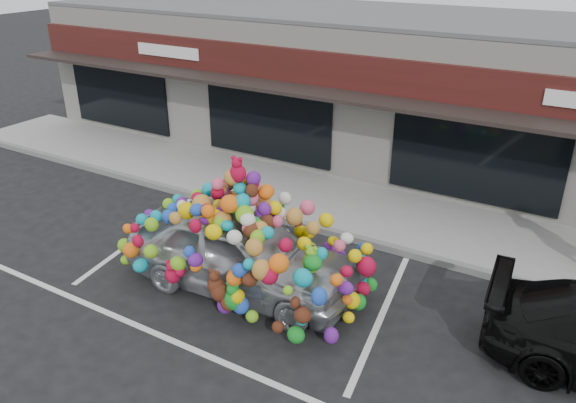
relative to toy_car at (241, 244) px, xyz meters
The scene contains 8 objects.
ground 1.02m from the toy_car, 101.47° to the left, with size 90.00×90.00×0.00m, color black.
shop_building 8.85m from the toy_car, 90.42° to the left, with size 24.00×7.20×4.31m.
sidewalk 4.41m from the toy_car, 90.86° to the left, with size 26.00×3.00×0.15m, color gray.
kerb 2.96m from the toy_car, 91.32° to the left, with size 26.00×0.18×0.16m, color slate.
parking_stripe_left 3.44m from the toy_car, behind, with size 0.12×4.40×0.01m, color silver.
parking_stripe_mid 2.95m from the toy_car, 10.80° to the left, with size 0.12×4.40×0.01m, color silver.
lane_line 2.93m from the toy_car, 45.64° to the right, with size 14.00×0.12×0.01m, color silver.
toy_car is the anchor object (origin of this frame).
Camera 1 is at (5.60, -7.94, 6.26)m, focal length 35.00 mm.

